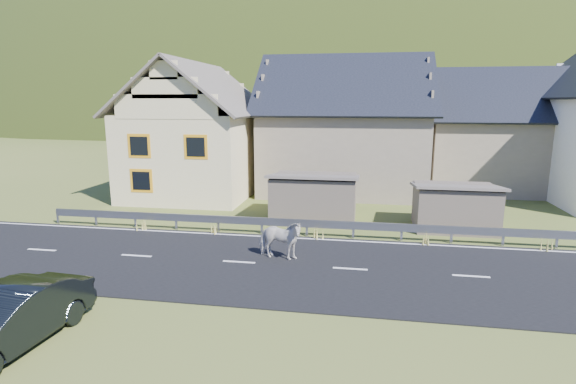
# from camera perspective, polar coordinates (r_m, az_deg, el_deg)

# --- Properties ---
(ground) EXTENTS (160.00, 160.00, 0.00)m
(ground) POSITION_cam_1_polar(r_m,az_deg,el_deg) (15.99, 7.90, -9.77)
(ground) COLOR #3D511C
(ground) RESTS_ON ground
(road) EXTENTS (60.00, 7.00, 0.04)m
(road) POSITION_cam_1_polar(r_m,az_deg,el_deg) (15.98, 7.90, -9.70)
(road) COLOR black
(road) RESTS_ON ground
(lane_markings) EXTENTS (60.00, 6.60, 0.01)m
(lane_markings) POSITION_cam_1_polar(r_m,az_deg,el_deg) (15.97, 7.90, -9.62)
(lane_markings) COLOR silver
(lane_markings) RESTS_ON road
(guardrail) EXTENTS (28.10, 0.09, 0.75)m
(guardrail) POSITION_cam_1_polar(r_m,az_deg,el_deg) (19.31, 8.32, -4.28)
(guardrail) COLOR #93969B
(guardrail) RESTS_ON ground
(shed_left) EXTENTS (4.30, 3.30, 2.40)m
(shed_left) POSITION_cam_1_polar(r_m,az_deg,el_deg) (22.04, 3.35, -0.76)
(shed_left) COLOR #726353
(shed_left) RESTS_ON ground
(shed_right) EXTENTS (3.80, 2.90, 2.20)m
(shed_right) POSITION_cam_1_polar(r_m,az_deg,el_deg) (21.84, 20.40, -1.86)
(shed_right) COLOR #726353
(shed_right) RESTS_ON ground
(house_cream) EXTENTS (7.80, 9.80, 8.30)m
(house_cream) POSITION_cam_1_polar(r_m,az_deg,el_deg) (28.87, -11.46, 8.46)
(house_cream) COLOR beige
(house_cream) RESTS_ON ground
(house_stone_a) EXTENTS (10.80, 9.80, 8.90)m
(house_stone_a) POSITION_cam_1_polar(r_m,az_deg,el_deg) (29.96, 7.20, 9.22)
(house_stone_a) COLOR gray
(house_stone_a) RESTS_ON ground
(house_stone_b) EXTENTS (9.80, 8.80, 8.10)m
(house_stone_b) POSITION_cam_1_polar(r_m,az_deg,el_deg) (33.10, 25.08, 7.76)
(house_stone_b) COLOR gray
(house_stone_b) RESTS_ON ground
(mountain) EXTENTS (440.00, 280.00, 260.00)m
(mountain) POSITION_cam_1_polar(r_m,az_deg,el_deg) (196.66, 11.00, 3.74)
(mountain) COLOR #24360F
(mountain) RESTS_ON ground
(conifer_patch) EXTENTS (76.00, 50.00, 28.00)m
(conifer_patch) POSITION_cam_1_polar(r_m,az_deg,el_deg) (136.63, -14.48, 11.22)
(conifer_patch) COLOR black
(conifer_patch) RESTS_ON ground
(horse) EXTENTS (1.13, 1.90, 1.50)m
(horse) POSITION_cam_1_polar(r_m,az_deg,el_deg) (16.54, -1.08, -6.02)
(horse) COLOR beige
(horse) RESTS_ON road
(car) EXTENTS (1.83, 4.46, 1.44)m
(car) POSITION_cam_1_polar(r_m,az_deg,el_deg) (12.81, -31.97, -13.57)
(car) COLOR black
(car) RESTS_ON ground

